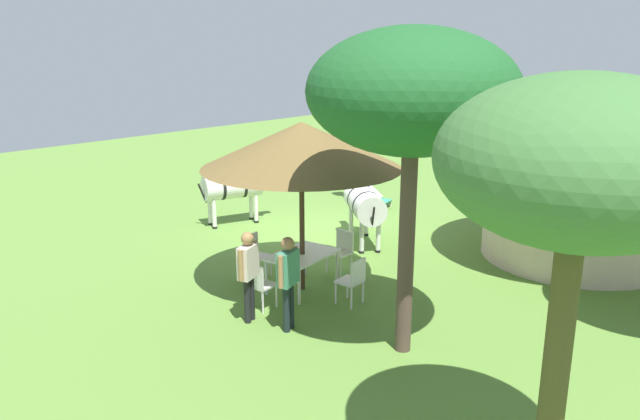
% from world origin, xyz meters
% --- Properties ---
extents(ground_plane, '(36.00, 36.00, 0.00)m').
position_xyz_m(ground_plane, '(0.00, 0.00, 0.00)').
color(ground_plane, '#5C8636').
extents(thatched_hut, '(5.41, 5.41, 4.00)m').
position_xyz_m(thatched_hut, '(-2.76, 5.08, 2.28)').
color(thatched_hut, beige).
rests_on(thatched_hut, ground_plane).
extents(shade_umbrella, '(3.81, 3.81, 3.33)m').
position_xyz_m(shade_umbrella, '(2.86, 2.05, 2.89)').
color(shade_umbrella, '#422F1D').
rests_on(shade_umbrella, ground_plane).
extents(patio_dining_table, '(1.51, 1.12, 0.74)m').
position_xyz_m(patio_dining_table, '(2.86, 2.05, 0.66)').
color(patio_dining_table, silver).
rests_on(patio_dining_table, ground_plane).
extents(patio_chair_near_hut, '(0.46, 0.48, 0.90)m').
position_xyz_m(patio_chair_near_hut, '(4.08, 2.16, 0.52)').
color(patio_chair_near_hut, white).
rests_on(patio_chair_near_hut, ground_plane).
extents(patio_chair_west_end, '(0.48, 0.47, 0.90)m').
position_xyz_m(patio_chair_west_end, '(2.72, 3.27, 0.52)').
color(patio_chair_west_end, silver).
rests_on(patio_chair_west_end, ground_plane).
extents(patio_chair_east_end, '(0.44, 0.46, 0.90)m').
position_xyz_m(patio_chair_east_end, '(1.63, 1.98, 0.52)').
color(patio_chair_east_end, white).
rests_on(patio_chair_east_end, ground_plane).
extents(patio_chair_near_lawn, '(0.51, 0.49, 0.90)m').
position_xyz_m(patio_chair_near_lawn, '(3.07, 0.84, 0.52)').
color(patio_chair_near_lawn, silver).
rests_on(patio_chair_near_lawn, ground_plane).
extents(guest_beside_umbrella, '(0.55, 0.36, 1.64)m').
position_xyz_m(guest_beside_umbrella, '(4.51, 2.42, 0.99)').
color(guest_beside_umbrella, black).
rests_on(guest_beside_umbrella, ground_plane).
extents(guest_behind_table, '(0.57, 0.34, 1.67)m').
position_xyz_m(guest_behind_table, '(4.26, 3.17, 1.00)').
color(guest_behind_table, black).
rests_on(guest_behind_table, ground_plane).
extents(standing_watcher, '(0.45, 0.48, 1.67)m').
position_xyz_m(standing_watcher, '(-3.20, -2.12, 1.00)').
color(standing_watcher, black).
rests_on(standing_watcher, ground_plane).
extents(striped_lounge_chair, '(0.71, 0.90, 0.65)m').
position_xyz_m(striped_lounge_chair, '(-2.94, -0.81, 0.26)').
color(striped_lounge_chair, '#369775').
rests_on(striped_lounge_chair, ground_plane).
extents(zebra_nearest_camera, '(1.66, 2.00, 1.55)m').
position_xyz_m(zebra_nearest_camera, '(-0.15, 1.07, 1.01)').
color(zebra_nearest_camera, silver).
rests_on(zebra_nearest_camera, ground_plane).
extents(zebra_by_umbrella, '(2.14, 1.10, 1.56)m').
position_xyz_m(zebra_by_umbrella, '(0.99, -2.47, 1.02)').
color(zebra_by_umbrella, silver).
rests_on(zebra_by_umbrella, ground_plane).
extents(acacia_tree_left_background, '(3.08, 3.08, 5.02)m').
position_xyz_m(acacia_tree_left_background, '(3.46, 4.98, 4.06)').
color(acacia_tree_left_background, '#4F3C31').
rests_on(acacia_tree_left_background, ground_plane).
extents(acacia_tree_right_background, '(2.65, 2.65, 4.56)m').
position_xyz_m(acacia_tree_right_background, '(5.23, 8.16, 3.73)').
color(acacia_tree_right_background, brown).
rests_on(acacia_tree_right_background, ground_plane).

